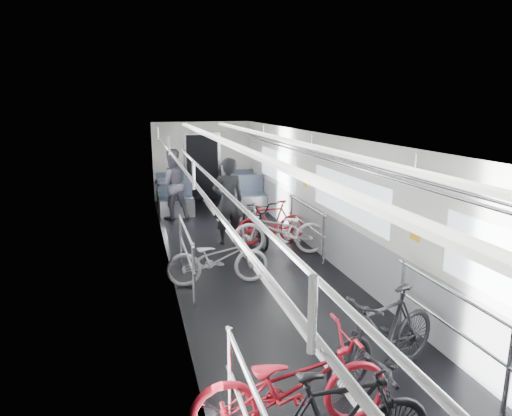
{
  "coord_description": "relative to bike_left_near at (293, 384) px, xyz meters",
  "views": [
    {
      "loc": [
        -2.02,
        -6.99,
        2.99
      ],
      "look_at": [
        0.0,
        0.57,
        1.16
      ],
      "focal_mm": 32.0,
      "sensor_mm": 36.0,
      "label": 1
    }
  ],
  "objects": [
    {
      "name": "bike_right_far",
      "position": [
        1.48,
        5.58,
        -0.03
      ],
      "size": [
        1.59,
        0.54,
        0.94
      ],
      "primitive_type": "imported",
      "rotation": [
        0.0,
        0.0,
        -1.51
      ],
      "color": "#AA141D",
      "rests_on": "floor"
    },
    {
      "name": "bike_aisle",
      "position": [
        1.18,
        5.75,
        -0.01
      ],
      "size": [
        0.71,
        1.88,
        0.98
      ],
      "primitive_type": "imported",
      "rotation": [
        0.0,
        0.0,
        0.03
      ],
      "color": "black",
      "rests_on": "floor"
    },
    {
      "name": "person_standing",
      "position": [
        0.61,
        5.85,
        0.43
      ],
      "size": [
        0.72,
        0.51,
        1.86
      ],
      "primitive_type": "imported",
      "rotation": [
        0.0,
        0.0,
        3.24
      ],
      "color": "black",
      "rests_on": "floor"
    },
    {
      "name": "bike_left_far",
      "position": [
        -0.02,
        3.68,
        -0.05
      ],
      "size": [
        1.74,
        0.71,
        0.89
      ],
      "primitive_type": "imported",
      "rotation": [
        0.0,
        0.0,
        1.5
      ],
      "color": "#A2A2A6",
      "rests_on": "floor"
    },
    {
      "name": "bike_left_near",
      "position": [
        0.0,
        0.0,
        0.0
      ],
      "size": [
        1.89,
        0.67,
        0.99
      ],
      "primitive_type": "imported",
      "rotation": [
        0.0,
        0.0,
        1.56
      ],
      "color": "#AA1522",
      "rests_on": "floor"
    },
    {
      "name": "bike_right_near",
      "position": [
        1.26,
        0.57,
        0.02
      ],
      "size": [
        1.77,
        1.03,
        1.03
      ],
      "primitive_type": "imported",
      "rotation": [
        0.0,
        0.0,
        -1.22
      ],
      "color": "black",
      "rests_on": "floor"
    },
    {
      "name": "bike_right_mid",
      "position": [
        1.46,
        4.9,
        -0.0
      ],
      "size": [
        1.97,
        1.06,
        0.98
      ],
      "primitive_type": "imported",
      "rotation": [
        0.0,
        0.0,
        -1.8
      ],
      "color": "silver",
      "rests_on": "floor"
    },
    {
      "name": "person_seated",
      "position": [
        -0.36,
        8.31,
        0.42
      ],
      "size": [
        0.98,
        0.82,
        1.82
      ],
      "primitive_type": "imported",
      "rotation": [
        0.0,
        0.0,
        3.3
      ],
      "color": "#2E2C34",
      "rests_on": "floor"
    },
    {
      "name": "car_shell",
      "position": [
        0.76,
        5.33,
        0.63
      ],
      "size": [
        3.02,
        14.01,
        2.41
      ],
      "color": "black",
      "rests_on": "ground"
    }
  ]
}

